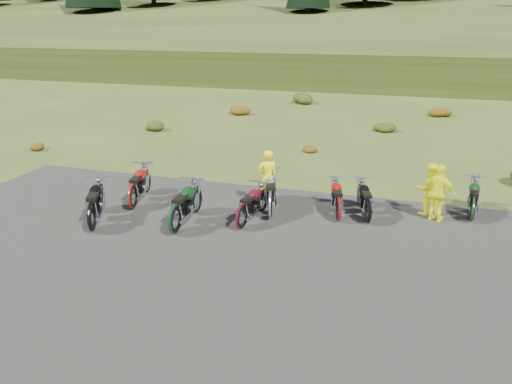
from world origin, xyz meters
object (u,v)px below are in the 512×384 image
(motorcycle_7, at_px, (471,222))
(person_middle, at_px, (267,178))
(motorcycle_0, at_px, (93,231))
(motorcycle_3, at_px, (270,218))

(motorcycle_7, height_order, person_middle, person_middle)
(motorcycle_0, distance_m, motorcycle_3, 5.06)
(motorcycle_3, bearing_deg, person_middle, 6.94)
(motorcycle_7, bearing_deg, person_middle, 99.30)
(motorcycle_7, bearing_deg, motorcycle_3, 110.00)
(motorcycle_0, relative_size, person_middle, 1.32)
(motorcycle_3, height_order, motorcycle_7, motorcycle_3)
(motorcycle_7, relative_size, person_middle, 1.16)
(motorcycle_7, bearing_deg, motorcycle_0, 116.24)
(motorcycle_0, relative_size, motorcycle_3, 1.01)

